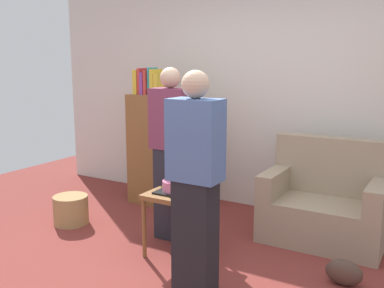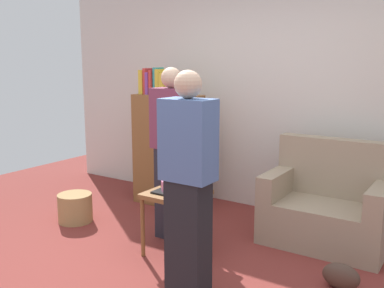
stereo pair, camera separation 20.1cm
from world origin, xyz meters
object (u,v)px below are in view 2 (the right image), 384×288
object	(u,v)px
bookshelf	(168,147)
person_holding_cake	(188,187)
handbag	(341,276)
birthday_cake	(176,186)
person_blowing_candles	(172,153)
side_table	(176,201)
couch	(327,207)
wicker_basket	(75,208)

from	to	relation	value
bookshelf	person_holding_cake	bearing A→B (deg)	-49.68
handbag	person_holding_cake	bearing A→B (deg)	-140.48
birthday_cake	person_blowing_candles	xyz separation A→B (m)	(-0.25, 0.28, 0.22)
side_table	person_blowing_candles	world-z (taller)	person_blowing_candles
birthday_cake	handbag	distance (m)	1.50
bookshelf	side_table	world-z (taller)	bookshelf
handbag	bookshelf	bearing A→B (deg)	158.17
couch	side_table	distance (m)	1.43
wicker_basket	handbag	world-z (taller)	wicker_basket
wicker_basket	side_table	bearing A→B (deg)	-2.08
birthday_cake	handbag	xyz separation A→B (m)	(1.39, 0.17, -0.52)
side_table	person_holding_cake	world-z (taller)	person_holding_cake
side_table	wicker_basket	world-z (taller)	side_table
person_blowing_candles	handbag	bearing A→B (deg)	7.62
birthday_cake	wicker_basket	world-z (taller)	birthday_cake
person_holding_cake	wicker_basket	bearing A→B (deg)	-23.44
wicker_basket	handbag	size ratio (longest dim) A/B	1.29
side_table	person_blowing_candles	bearing A→B (deg)	131.26
couch	wicker_basket	distance (m)	2.57
person_blowing_candles	wicker_basket	world-z (taller)	person_blowing_candles
wicker_basket	handbag	xyz separation A→B (m)	(2.75, 0.12, -0.05)
person_holding_cake	wicker_basket	size ratio (longest dim) A/B	4.53
wicker_basket	couch	bearing A→B (deg)	21.18
bookshelf	handbag	bearing A→B (deg)	-21.83
couch	handbag	size ratio (longest dim) A/B	3.93
side_table	birthday_cake	distance (m)	0.13
birthday_cake	wicker_basket	size ratio (longest dim) A/B	0.89
couch	handbag	bearing A→B (deg)	-66.11
person_holding_cake	handbag	distance (m)	1.36
side_table	wicker_basket	size ratio (longest dim) A/B	1.57
birthday_cake	person_blowing_candles	bearing A→B (deg)	131.26
bookshelf	side_table	bearing A→B (deg)	-50.50
couch	birthday_cake	size ratio (longest dim) A/B	3.44
side_table	bookshelf	bearing A→B (deg)	129.50
person_blowing_candles	person_holding_cake	size ratio (longest dim) A/B	1.00
side_table	person_holding_cake	bearing A→B (deg)	-48.18
birthday_cake	person_blowing_candles	distance (m)	0.43
couch	person_blowing_candles	distance (m)	1.54
side_table	couch	bearing A→B (deg)	43.30
bookshelf	handbag	world-z (taller)	bookshelf
side_table	birthday_cake	world-z (taller)	birthday_cake
couch	side_table	size ratio (longest dim) A/B	1.95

